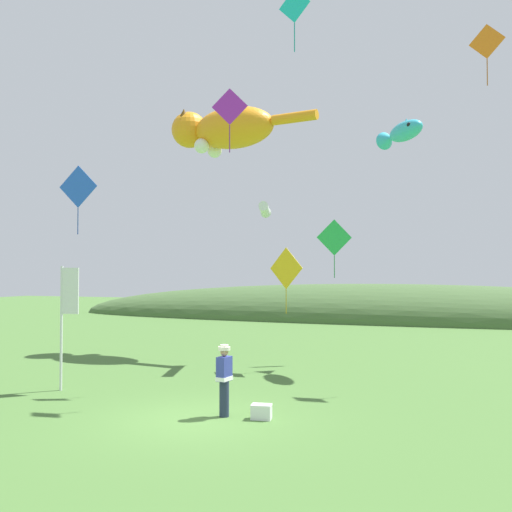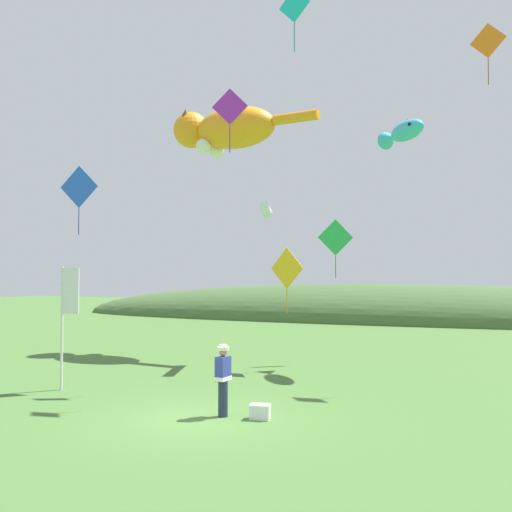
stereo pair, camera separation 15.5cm
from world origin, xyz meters
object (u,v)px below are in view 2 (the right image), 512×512
(kite_giant_cat, at_px, (226,129))
(kite_diamond_blue, at_px, (79,187))
(kite_fish_windsock, at_px, (403,132))
(kite_diamond_violet, at_px, (230,107))
(kite_diamond_gold, at_px, (287,269))
(kite_tube_streamer, at_px, (266,209))
(kite_spool, at_px, (257,408))
(festival_banner_pole, at_px, (66,309))
(kite_diamond_teal, at_px, (294,6))
(festival_attendant, at_px, (223,378))
(kite_diamond_orange, at_px, (488,41))
(kite_diamond_green, at_px, (335,238))
(picnic_cooler, at_px, (260,412))

(kite_giant_cat, height_order, kite_diamond_blue, kite_giant_cat)
(kite_fish_windsock, xyz_separation_m, kite_diamond_violet, (-4.83, -5.39, -0.00))
(kite_diamond_blue, relative_size, kite_diamond_gold, 0.96)
(kite_fish_windsock, relative_size, kite_tube_streamer, 1.11)
(kite_spool, xyz_separation_m, kite_giant_cat, (-5.48, 10.28, 10.12))
(kite_tube_streamer, distance_m, kite_diamond_violet, 5.12)
(kite_spool, bearing_deg, festival_banner_pole, 175.71)
(kite_diamond_blue, bearing_deg, kite_diamond_violet, 10.76)
(kite_fish_windsock, height_order, kite_diamond_teal, kite_diamond_teal)
(festival_attendant, xyz_separation_m, kite_diamond_teal, (0.81, 3.45, 10.76))
(festival_attendant, relative_size, kite_diamond_orange, 0.85)
(festival_attendant, distance_m, festival_banner_pole, 6.08)
(kite_diamond_gold, relative_size, kite_diamond_green, 1.03)
(kite_diamond_teal, xyz_separation_m, kite_diamond_green, (-0.16, 6.10, -6.73))
(kite_diamond_green, bearing_deg, kite_diamond_teal, -88.46)
(kite_tube_streamer, bearing_deg, kite_diamond_blue, -132.70)
(kite_diamond_violet, bearing_deg, kite_diamond_blue, -169.24)
(kite_giant_cat, xyz_separation_m, kite_diamond_blue, (-1.74, -8.22, -3.77))
(kite_spool, relative_size, kite_diamond_orange, 0.10)
(festival_attendant, bearing_deg, festival_banner_pole, 168.43)
(festival_attendant, height_order, kite_giant_cat, kite_giant_cat)
(picnic_cooler, xyz_separation_m, kite_diamond_teal, (-0.14, 3.37, 11.54))
(kite_diamond_orange, bearing_deg, kite_spool, -131.23)
(festival_banner_pole, bearing_deg, kite_diamond_green, 52.56)
(kite_giant_cat, distance_m, kite_diamond_green, 7.72)
(festival_attendant, xyz_separation_m, kite_diamond_green, (0.65, 9.55, 4.03))
(kite_diamond_orange, bearing_deg, kite_diamond_teal, -145.73)
(picnic_cooler, xyz_separation_m, kite_diamond_blue, (-7.54, 2.68, 6.28))
(kite_diamond_blue, bearing_deg, kite_tube_streamer, 47.30)
(picnic_cooler, bearing_deg, kite_spool, 116.86)
(festival_banner_pole, xyz_separation_m, kite_tube_streamer, (3.99, 6.79, 3.60))
(festival_banner_pole, relative_size, kite_diamond_green, 1.60)
(kite_tube_streamer, xyz_separation_m, kite_diamond_teal, (2.58, -4.52, 5.66))
(festival_attendant, height_order, festival_banner_pole, festival_banner_pole)
(kite_diamond_blue, distance_m, kite_diamond_orange, 14.52)
(kite_spool, height_order, kite_tube_streamer, kite_tube_streamer)
(festival_attendant, xyz_separation_m, picnic_cooler, (0.95, 0.08, -0.77))
(kite_diamond_blue, relative_size, kite_diamond_orange, 1.12)
(picnic_cooler, bearing_deg, kite_diamond_orange, 52.88)
(festival_banner_pole, height_order, kite_diamond_gold, kite_diamond_gold)
(kite_diamond_gold, relative_size, kite_diamond_orange, 1.17)
(kite_tube_streamer, distance_m, kite_diamond_blue, 7.10)
(kite_diamond_blue, height_order, kite_diamond_green, kite_diamond_blue)
(festival_attendant, height_order, kite_diamond_violet, kite_diamond_violet)
(kite_diamond_teal, distance_m, kite_diamond_blue, 9.10)
(festival_attendant, xyz_separation_m, kite_spool, (0.64, 0.70, -0.85))
(kite_diamond_gold, bearing_deg, kite_spool, -79.00)
(kite_fish_windsock, bearing_deg, kite_diamond_blue, -147.39)
(kite_spool, xyz_separation_m, kite_tube_streamer, (-2.41, 7.27, 5.95))
(kite_giant_cat, bearing_deg, kite_diamond_orange, -18.50)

